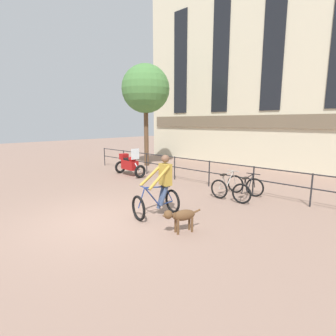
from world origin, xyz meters
name	(u,v)px	position (x,y,z in m)	size (l,w,h in m)	color
ground_plane	(95,221)	(0.00, 0.00, 0.00)	(60.00, 60.00, 0.00)	#8E7060
canal_railing	(209,169)	(0.00, 5.20, 0.71)	(15.05, 0.05, 1.05)	#232326
building_facade	(275,58)	(0.00, 10.99, 5.87)	(18.00, 0.72, 11.80)	beige
cyclist_with_bike	(160,189)	(0.93, 1.50, 0.76)	(0.91, 1.29, 1.70)	black
dog	(180,216)	(2.10, 0.99, 0.41)	(0.49, 0.95, 0.60)	brown
parked_motorcycle	(129,164)	(-4.07, 4.37, 0.56)	(1.80, 0.72, 1.35)	black
parked_bicycle_near_lamp	(227,186)	(1.24, 4.54, 0.36)	(0.69, 1.13, 0.86)	black
parked_bicycle_mid_left	(248,190)	(2.03, 4.54, 0.36)	(0.72, 1.14, 0.86)	black
tree_canalside_left	(146,89)	(-5.70, 6.95, 4.41)	(2.75, 2.75, 5.82)	brown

